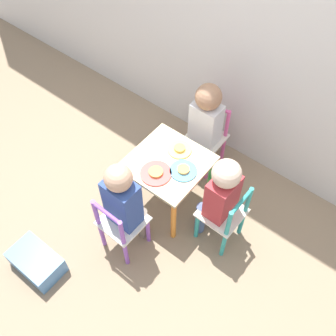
{
  "coord_description": "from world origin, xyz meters",
  "views": [
    {
      "loc": [
        0.96,
        -1.22,
        2.43
      ],
      "look_at": [
        0.0,
        0.0,
        0.38
      ],
      "focal_mm": 42.0,
      "sensor_mm": 36.0,
      "label": 1
    }
  ],
  "objects": [
    {
      "name": "ground_plane",
      "position": [
        0.0,
        0.0,
        0.0
      ],
      "size": [
        6.0,
        6.0,
        0.0
      ],
      "primitive_type": "plane",
      "color": "#8C755B"
    },
    {
      "name": "plate_right",
      "position": [
        0.12,
        0.0,
        0.46
      ],
      "size": [
        0.17,
        0.17,
        0.03
      ],
      "color": "#4C9EE0",
      "rests_on": "kids_table"
    },
    {
      "name": "child_right",
      "position": [
        0.4,
        -0.01,
        0.47
      ],
      "size": [
        0.22,
        0.2,
        0.77
      ],
      "rotation": [
        0.0,
        0.0,
        -1.59
      ],
      "color": "#4C608E",
      "rests_on": "ground_plane"
    },
    {
      "name": "plate_front",
      "position": [
        -0.0,
        -0.12,
        0.46
      ],
      "size": [
        0.2,
        0.2,
        0.03
      ],
      "color": "#E54C47",
      "rests_on": "kids_table"
    },
    {
      "name": "child_back",
      "position": [
        -0.0,
        0.4,
        0.48
      ],
      "size": [
        0.2,
        0.22,
        0.79
      ],
      "rotation": [
        0.0,
        0.0,
        0.01
      ],
      "color": "#4C608E",
      "rests_on": "ground_plane"
    },
    {
      "name": "storage_bin",
      "position": [
        -0.34,
        -0.93,
        0.07
      ],
      "size": [
        0.34,
        0.21,
        0.14
      ],
      "color": "#4C7FB7",
      "rests_on": "ground_plane"
    },
    {
      "name": "chair_teal",
      "position": [
        0.46,
        -0.01,
        0.26
      ],
      "size": [
        0.27,
        0.27,
        0.53
      ],
      "rotation": [
        0.0,
        0.0,
        -1.59
      ],
      "color": "silver",
      "rests_on": "ground_plane"
    },
    {
      "name": "chair_pink",
      "position": [
        -0.0,
        0.46,
        0.26
      ],
      "size": [
        0.26,
        0.26,
        0.53
      ],
      "rotation": [
        0.0,
        0.0,
        0.01
      ],
      "color": "silver",
      "rests_on": "ground_plane"
    },
    {
      "name": "chair_purple",
      "position": [
        -0.01,
        -0.46,
        0.26
      ],
      "size": [
        0.27,
        0.27,
        0.53
      ],
      "rotation": [
        0.0,
        0.0,
        -3.16
      ],
      "color": "silver",
      "rests_on": "ground_plane"
    },
    {
      "name": "kids_table",
      "position": [
        0.0,
        0.0,
        0.37
      ],
      "size": [
        0.49,
        0.49,
        0.45
      ],
      "color": "beige",
      "rests_on": "ground_plane"
    },
    {
      "name": "plate_back",
      "position": [
        0.0,
        0.12,
        0.46
      ],
      "size": [
        0.16,
        0.16,
        0.03
      ],
      "color": "#EADB66",
      "rests_on": "kids_table"
    },
    {
      "name": "child_front",
      "position": [
        -0.01,
        -0.4,
        0.48
      ],
      "size": [
        0.2,
        0.22,
        0.8
      ],
      "rotation": [
        0.0,
        0.0,
        -3.16
      ],
      "color": "#7A6B5B",
      "rests_on": "ground_plane"
    }
  ]
}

